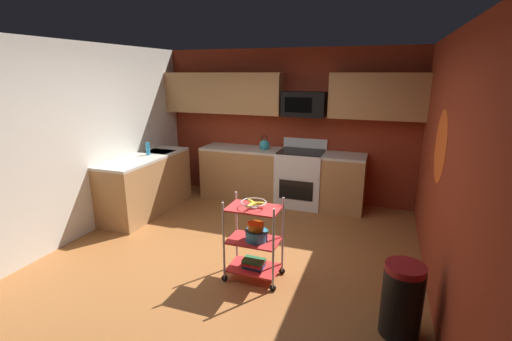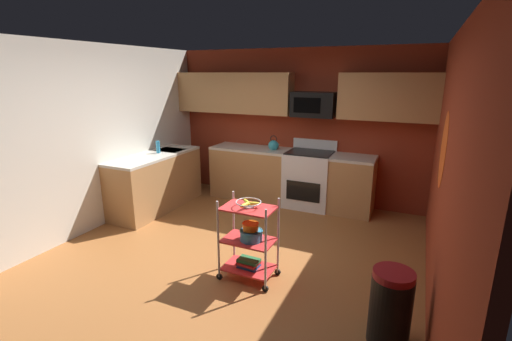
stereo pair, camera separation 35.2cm
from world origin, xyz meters
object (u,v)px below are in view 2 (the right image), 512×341
at_px(mixing_bowl_large, 251,235).
at_px(rolling_cart, 249,240).
at_px(microwave, 314,105).
at_px(trash_can, 390,307).
at_px(kettle, 274,145).
at_px(dish_soap_bottle, 158,147).
at_px(mixing_bowl_small, 250,226).
at_px(book_stack, 249,263).
at_px(fruit_bowl, 248,203).
at_px(oven_range, 309,179).

bearing_deg(mixing_bowl_large, rolling_cart, -180.00).
xyz_separation_m(microwave, trash_can, (1.54, -2.95, -1.37)).
height_order(rolling_cart, kettle, kettle).
distance_m(rolling_cart, trash_can, 1.55).
relative_size(rolling_cart, dish_soap_bottle, 4.57).
xyz_separation_m(dish_soap_bottle, trash_can, (3.81, -1.79, -0.69)).
xyz_separation_m(microwave, mixing_bowl_small, (0.07, -2.55, -1.08)).
bearing_deg(kettle, book_stack, -74.02).
distance_m(mixing_bowl_small, trash_can, 1.55).
relative_size(microwave, rolling_cart, 0.77).
xyz_separation_m(kettle, dish_soap_bottle, (-1.62, -1.04, 0.02)).
bearing_deg(kettle, fruit_bowl, -74.02).
xyz_separation_m(oven_range, microwave, (-0.00, 0.10, 1.22)).
distance_m(mixing_bowl_large, book_stack, 0.34).
bearing_deg(book_stack, microwave, 91.13).
bearing_deg(book_stack, dish_soap_bottle, 148.98).
distance_m(kettle, dish_soap_bottle, 1.93).
bearing_deg(rolling_cart, dish_soap_bottle, 148.98).
distance_m(fruit_bowl, trash_can, 1.64).
height_order(mixing_bowl_small, dish_soap_bottle, dish_soap_bottle).
bearing_deg(microwave, rolling_cart, -88.87).
relative_size(book_stack, dish_soap_bottle, 1.20).
xyz_separation_m(rolling_cart, dish_soap_bottle, (-2.32, 1.40, 0.57)).
height_order(microwave, rolling_cart, microwave).
height_order(kettle, trash_can, kettle).
bearing_deg(fruit_bowl, kettle, 105.98).
distance_m(mixing_bowl_small, dish_soap_bottle, 2.76).
height_order(microwave, book_stack, microwave).
height_order(fruit_bowl, trash_can, fruit_bowl).
bearing_deg(trash_can, rolling_cart, 165.08).
height_order(kettle, dish_soap_bottle, kettle).
relative_size(fruit_bowl, kettle, 1.03).
height_order(microwave, dish_soap_bottle, microwave).
height_order(microwave, mixing_bowl_large, microwave).
bearing_deg(oven_range, rolling_cart, -88.84).
bearing_deg(trash_can, book_stack, 165.08).
bearing_deg(mixing_bowl_small, dish_soap_bottle, 149.24).
xyz_separation_m(mixing_bowl_small, kettle, (-0.72, 2.44, 0.38)).
bearing_deg(rolling_cart, kettle, 105.98).
distance_m(microwave, mixing_bowl_large, 2.81).
bearing_deg(kettle, dish_soap_bottle, -147.27).
distance_m(fruit_bowl, kettle, 2.54).
xyz_separation_m(mixing_bowl_small, dish_soap_bottle, (-2.34, 1.40, 0.40)).
relative_size(mixing_bowl_large, dish_soap_bottle, 1.26).
distance_m(book_stack, trash_can, 1.55).
distance_m(oven_range, trash_can, 3.24).
distance_m(fruit_bowl, mixing_bowl_large, 0.36).
relative_size(oven_range, book_stack, 4.57).
xyz_separation_m(microwave, kettle, (-0.65, -0.11, -0.70)).
bearing_deg(book_stack, fruit_bowl, 180.00).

